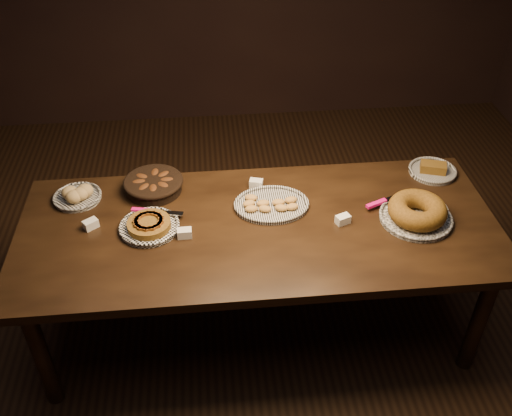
{
  "coord_description": "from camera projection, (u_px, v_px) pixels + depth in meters",
  "views": [
    {
      "loc": [
        -0.23,
        -2.17,
        2.57
      ],
      "look_at": [
        -0.01,
        0.05,
        0.82
      ],
      "focal_mm": 40.0,
      "sensor_mm": 36.0,
      "label": 1
    }
  ],
  "objects": [
    {
      "name": "bread_roll_plate",
      "position": [
        77.0,
        195.0,
        2.99
      ],
      "size": [
        0.25,
        0.25,
        0.08
      ],
      "rotation": [
        0.0,
        0.0,
        0.16
      ],
      "color": "white",
      "rests_on": "buffet_table"
    },
    {
      "name": "buffet_table",
      "position": [
        259.0,
        236.0,
        2.89
      ],
      "size": [
        2.4,
        1.0,
        0.75
      ],
      "color": "black",
      "rests_on": "ground"
    },
    {
      "name": "croissant_basket",
      "position": [
        154.0,
        184.0,
        3.04
      ],
      "size": [
        0.33,
        0.33,
        0.08
      ],
      "rotation": [
        0.0,
        0.0,
        -0.13
      ],
      "color": "black",
      "rests_on": "buffet_table"
    },
    {
      "name": "tent_cards",
      "position": [
        264.0,
        214.0,
        2.88
      ],
      "size": [
        1.83,
        0.43,
        0.04
      ],
      "color": "white",
      "rests_on": "buffet_table"
    },
    {
      "name": "loaf_plate",
      "position": [
        433.0,
        170.0,
        3.19
      ],
      "size": [
        0.27,
        0.27,
        0.06
      ],
      "rotation": [
        0.0,
        0.0,
        -0.31
      ],
      "color": "black",
      "rests_on": "buffet_table"
    },
    {
      "name": "ground",
      "position": [
        259.0,
        324.0,
        3.3
      ],
      "size": [
        5.0,
        5.0,
        0.0
      ],
      "primitive_type": "plane",
      "color": "black",
      "rests_on": "ground"
    },
    {
      "name": "madeleine_platter",
      "position": [
        271.0,
        204.0,
        2.95
      ],
      "size": [
        0.38,
        0.31,
        0.04
      ],
      "rotation": [
        0.0,
        0.0,
        0.1
      ],
      "color": "black",
      "rests_on": "buffet_table"
    },
    {
      "name": "bundt_cake_plate",
      "position": [
        417.0,
        212.0,
        2.85
      ],
      "size": [
        0.42,
        0.39,
        0.11
      ],
      "rotation": [
        0.0,
        0.0,
        -0.02
      ],
      "color": "black",
      "rests_on": "buffet_table"
    },
    {
      "name": "apple_tart_plate",
      "position": [
        149.0,
        225.0,
        2.81
      ],
      "size": [
        0.32,
        0.3,
        0.06
      ],
      "rotation": [
        0.0,
        0.0,
        0.24
      ],
      "color": "white",
      "rests_on": "buffet_table"
    }
  ]
}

